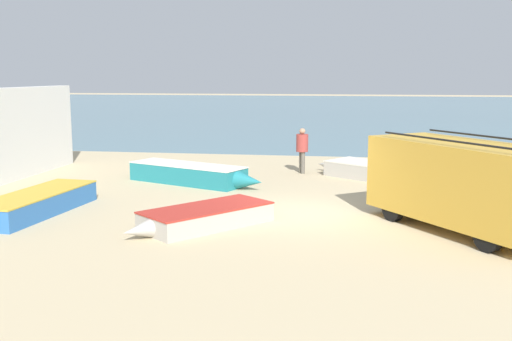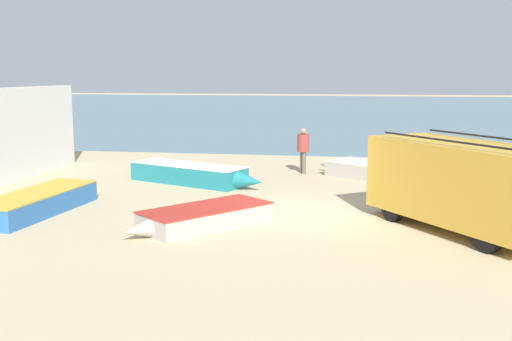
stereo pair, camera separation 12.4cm
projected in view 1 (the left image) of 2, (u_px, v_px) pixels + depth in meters
The scene contains 9 objects.
ground_plane at pixel (303, 214), 16.73m from camera, with size 200.00×200.00×0.00m, color tan.
sea_water at pixel (342, 109), 67.39m from camera, with size 120.00×80.00×0.01m, color slate.
parked_van at pixel (464, 182), 14.79m from camera, with size 4.68×5.36×2.35m.
fishing_rowboat_0 at pixel (192, 174), 21.35m from camera, with size 5.31×3.00×0.68m.
fishing_rowboat_1 at pixel (33, 204), 16.56m from camera, with size 1.73×5.28×0.61m.
fishing_rowboat_2 at pixel (380, 171), 22.22m from camera, with size 4.94×3.95×0.58m.
fishing_rowboat_3 at pixel (203, 217), 15.30m from camera, with size 3.34×3.79×0.51m.
fisherman_0 at pixel (487, 167), 18.72m from camera, with size 0.43×0.43×1.64m.
fisherman_1 at pixel (302, 146), 23.45m from camera, with size 0.47×0.47×1.78m.
Camera 1 is at (1.35, -16.32, 3.87)m, focal length 42.00 mm.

